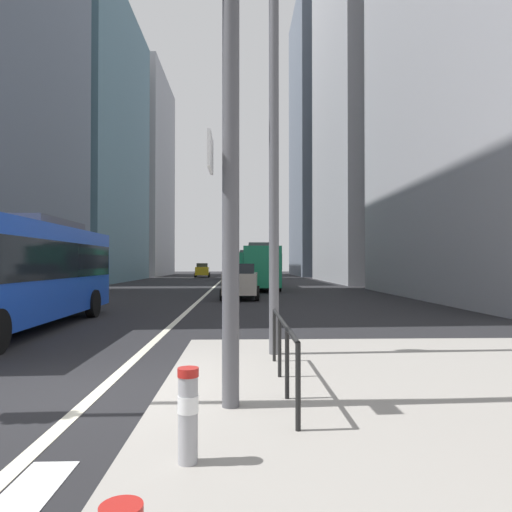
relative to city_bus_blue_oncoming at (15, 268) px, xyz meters
The scene contains 17 objects.
ground_plane 14.28m from the city_bus_blue_oncoming, 72.03° to the left, with size 160.00×160.00×0.00m, color black.
median_island 12.54m from the city_bus_blue_oncoming, 37.34° to the right, with size 9.00×10.00×0.15m, color gray.
lane_centre_line 23.94m from the city_bus_blue_oncoming, 79.46° to the left, with size 0.20×80.00×0.01m, color beige.
office_tower_left_mid 40.37m from the city_bus_blue_oncoming, 107.74° to the left, with size 12.40×21.87×29.96m, color slate.
office_tower_left_far 62.46m from the city_bus_blue_oncoming, 101.01° to the left, with size 12.84×18.90×31.32m, color #9E9EA3.
office_tower_right_mid 48.83m from the city_bus_blue_oncoming, 58.73° to the left, with size 11.35×19.50×56.21m, color #9E9EA3.
office_tower_right_far 65.48m from the city_bus_blue_oncoming, 70.01° to the left, with size 12.58×17.67×42.69m, color slate.
city_bus_blue_oncoming is the anchor object (origin of this frame).
city_bus_red_receding 23.38m from the city_bus_blue_oncoming, 69.94° to the left, with size 2.78×11.59×3.40m.
city_bus_red_distant 41.35m from the city_bus_blue_oncoming, 79.82° to the left, with size 2.85×11.08×3.40m.
car_oncoming_mid 50.57m from the city_bus_blue_oncoming, 88.58° to the left, with size 2.18×4.47×1.94m.
car_receding_near 13.66m from the city_bus_blue_oncoming, 61.25° to the left, with size 2.21×4.57×1.94m.
car_receding_far 51.25m from the city_bus_blue_oncoming, 82.81° to the left, with size 2.06×4.26×1.94m.
traffic_signal_gantry 9.12m from the city_bus_blue_oncoming, 60.61° to the right, with size 6.23×0.65×6.00m.
street_lamp_post 9.08m from the city_bus_blue_oncoming, 30.85° to the right, with size 5.50×0.32×8.00m.
bollard_left 11.19m from the city_bus_blue_oncoming, 57.01° to the right, with size 0.20×0.20×0.87m.
pedestrian_railing 9.91m from the city_bus_blue_oncoming, 43.36° to the right, with size 0.06×3.63×0.98m.
Camera 1 is at (2.17, -7.08, 1.98)m, focal length 32.46 mm.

